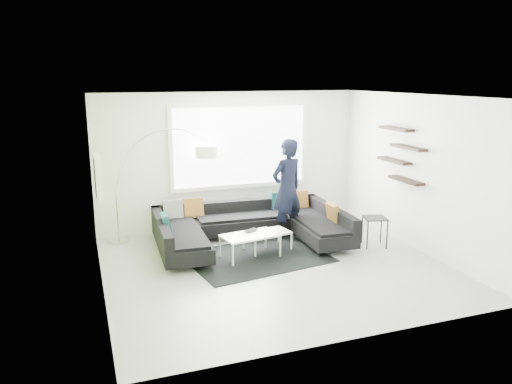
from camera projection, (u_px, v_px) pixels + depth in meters
ground at (275, 267)px, 8.32m from camera, size 5.50×5.50×0.00m
room_shell at (273, 158)px, 8.11m from camera, size 5.54×5.04×2.82m
sectional_sofa at (251, 229)px, 9.30m from camera, size 3.54×2.29×0.74m
rug at (257, 257)px, 8.75m from camera, size 2.58×2.04×0.01m
coffee_table at (259, 243)px, 8.90m from camera, size 1.35×0.92×0.41m
arc_lamp at (115, 187)px, 9.31m from camera, size 2.08×0.93×2.15m
side_table at (374, 232)px, 9.27m from camera, size 0.50×0.50×0.56m
person at (287, 189)px, 9.68m from camera, size 0.99×0.89×1.95m
laptop at (253, 231)px, 8.85m from camera, size 0.46×0.45×0.02m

